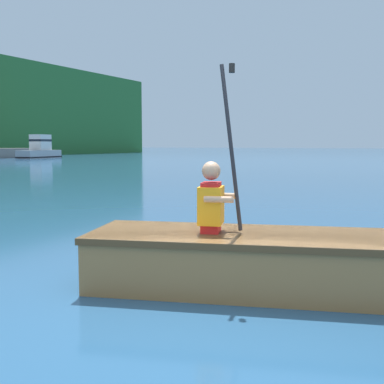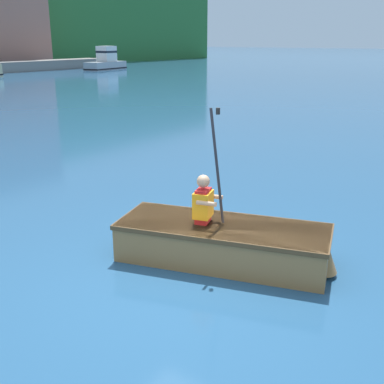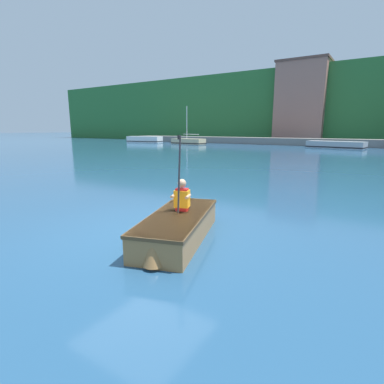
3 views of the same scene
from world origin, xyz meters
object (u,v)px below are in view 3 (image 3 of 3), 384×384
(moored_boat_dock_center_far, at_px, (188,141))
(moored_boat_dock_west_inner, at_px, (336,145))
(moored_boat_dock_west_end, at_px, (145,139))
(person_paddler, at_px, (182,196))
(rowboat_foreground, at_px, (178,226))

(moored_boat_dock_center_far, bearing_deg, moored_boat_dock_west_inner, 4.97)
(moored_boat_dock_west_inner, bearing_deg, moored_boat_dock_center_far, -175.03)
(moored_boat_dock_west_end, xyz_separation_m, moored_boat_dock_center_far, (8.96, -0.97, -0.07))
(moored_boat_dock_west_end, height_order, person_paddler, person_paddler)
(person_paddler, bearing_deg, moored_boat_dock_center_far, 123.17)
(moored_boat_dock_west_inner, distance_m, moored_boat_dock_center_far, 18.79)
(moored_boat_dock_center_far, bearing_deg, moored_boat_dock_west_end, 173.84)
(rowboat_foreground, xyz_separation_m, person_paddler, (-0.09, 0.29, 0.53))
(moored_boat_dock_west_inner, height_order, person_paddler, person_paddler)
(moored_boat_dock_west_end, relative_size, moored_boat_dock_west_inner, 0.94)
(moored_boat_dock_center_far, height_order, rowboat_foreground, moored_boat_dock_center_far)
(moored_boat_dock_west_inner, bearing_deg, person_paddler, -87.55)
(rowboat_foreground, distance_m, person_paddler, 0.61)
(moored_boat_dock_west_inner, height_order, rowboat_foreground, moored_boat_dock_west_inner)
(moored_boat_dock_west_inner, xyz_separation_m, moored_boat_dock_center_far, (-18.72, -1.63, 0.02))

